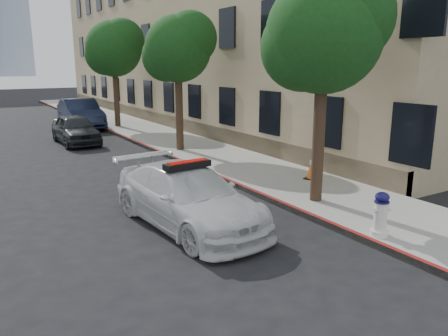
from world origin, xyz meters
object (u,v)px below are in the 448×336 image
(parked_car_mid, at_px, (75,129))
(parked_car_far, at_px, (81,114))
(police_car, at_px, (188,197))
(fire_hydrant, at_px, (381,214))
(traffic_cone, at_px, (312,167))

(parked_car_mid, height_order, parked_car_far, parked_car_far)
(police_car, height_order, fire_hydrant, police_car)
(parked_car_far, bearing_deg, fire_hydrant, -85.07)
(police_car, bearing_deg, parked_car_far, 78.92)
(parked_car_far, xyz_separation_m, fire_hydrant, (1.15, -19.78, -0.22))
(fire_hydrant, xyz_separation_m, traffic_cone, (1.91, 4.09, -0.08))
(parked_car_far, bearing_deg, police_car, -94.31)
(fire_hydrant, bearing_deg, parked_car_mid, 114.15)
(fire_hydrant, bearing_deg, parked_car_far, 107.62)
(police_car, xyz_separation_m, parked_car_far, (1.75, 16.85, 0.14))
(police_car, relative_size, fire_hydrant, 5.18)
(parked_car_mid, distance_m, traffic_cone, 11.69)
(parked_car_mid, height_order, fire_hydrant, parked_car_mid)
(fire_hydrant, bearing_deg, police_car, 148.97)
(parked_car_mid, xyz_separation_m, traffic_cone, (4.50, -10.79, -0.14))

